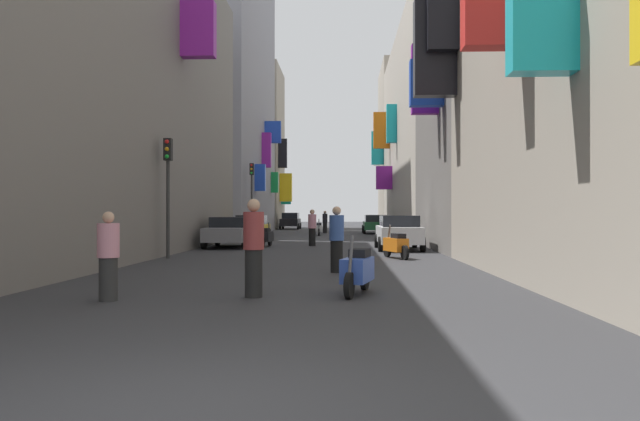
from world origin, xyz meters
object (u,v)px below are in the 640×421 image
Objects in this scene: parked_car_black at (290,221)px; parked_car_grey at (231,231)px; scooter_red at (265,229)px; pedestrian_far_away at (254,248)px; pedestrian_near_left at (337,240)px; pedestrian_mid_street at (312,228)px; scooter_white at (319,229)px; traffic_light_near_corner at (168,176)px; pedestrian_crossing at (325,222)px; traffic_light_far_corner at (252,187)px; parked_car_green at (375,224)px; scooter_orange at (396,245)px; scooter_black at (266,237)px; scooter_blue at (358,270)px; pedestrian_near_right at (108,257)px; parked_car_white at (399,232)px; parked_car_yellow at (251,227)px.

parked_car_grey is at bearing -90.15° from parked_car_black.
pedestrian_far_away is (3.62, -29.60, 0.44)m from scooter_red.
pedestrian_near_left is 12.58m from pedestrian_mid_street.
scooter_white is 0.46× the size of traffic_light_near_corner.
pedestrian_crossing is 0.36× the size of traffic_light_far_corner.
pedestrian_near_left is 0.42× the size of traffic_light_near_corner.
scooter_orange is at bearing -91.45° from parked_car_green.
traffic_light_far_corner is at bearing 93.95° from parked_car_grey.
scooter_orange is at bearing -79.46° from parked_car_black.
pedestrian_mid_street is at bearing -82.98° from parked_car_black.
scooter_orange is at bearing -52.66° from scooter_black.
pedestrian_mid_street is (-0.06, -17.72, 0.00)m from pedestrian_crossing.
pedestrian_crossing is at bearing 89.60° from pedestrian_far_away.
traffic_light_far_corner reaches higher than scooter_blue.
pedestrian_crossing is at bearing 92.31° from pedestrian_near_left.
parked_car_grey is 2.70× the size of pedestrian_near_right.
scooter_white is at bearing 103.96° from parked_car_white.
parked_car_black is at bearing 102.13° from scooter_white.
scooter_blue is at bearing -86.30° from scooter_white.
scooter_red and scooter_black have the same top height.
pedestrian_crossing reaches higher than scooter_white.
pedestrian_crossing reaches higher than scooter_black.
parked_car_green is 2.32× the size of scooter_blue.
scooter_red is at bearing 74.94° from traffic_light_far_corner.
parked_car_black reaches higher than scooter_blue.
parked_car_grey is (-7.37, 1.59, -0.04)m from parked_car_white.
scooter_red is at bearing 90.83° from parked_car_yellow.
pedestrian_near_left reaches higher than scooter_orange.
parked_car_green is 29.80m from pedestrian_near_left.
traffic_light_far_corner is (-8.26, -6.91, 2.44)m from parked_car_green.
pedestrian_near_right is 10.12m from traffic_light_near_corner.
pedestrian_far_away is at bearing -107.54° from pedestrian_near_left.
scooter_black is 1.18× the size of pedestrian_near_right.
scooter_blue is at bearing 13.09° from pedestrian_near_right.
pedestrian_far_away reaches higher than pedestrian_near_left.
pedestrian_mid_street is 0.95× the size of pedestrian_far_away.
scooter_red and scooter_blue have the same top height.
parked_car_black reaches higher than parked_car_yellow.
pedestrian_crossing is (3.59, -10.97, 0.04)m from parked_car_black.
parked_car_grey is (0.10, -6.80, -0.02)m from parked_car_yellow.
scooter_red is 0.45× the size of traffic_light_near_corner.
scooter_black is at bearing 16.12° from parked_car_grey.
parked_car_black is 45.66m from scooter_blue.
traffic_light_far_corner is at bearing -120.84° from pedestrian_crossing.
parked_car_green is 19.80m from parked_car_grey.
scooter_red is 1.02× the size of scooter_blue.
parked_car_grey is 2.31× the size of scooter_red.
parked_car_black is at bearing 87.31° from traffic_light_far_corner.
traffic_light_far_corner is at bearing -144.55° from scooter_white.
pedestrian_near_left is (-1.95, -4.87, 0.39)m from scooter_orange.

